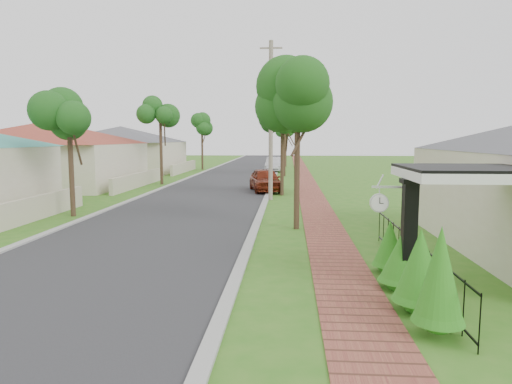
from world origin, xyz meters
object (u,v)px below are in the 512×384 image
(parked_car_red, at_px, (265,180))
(utility_pole, at_px, (271,121))
(porch_post, at_px, (409,242))
(station_clock, at_px, (380,202))
(near_tree, at_px, (298,98))
(parked_car_white, at_px, (274,165))

(parked_car_red, xyz_separation_m, utility_pole, (0.50, -4.05, 3.61))
(porch_post, height_order, station_clock, porch_post)
(utility_pole, distance_m, station_clock, 15.05)
(near_tree, bearing_deg, utility_pole, 99.15)
(porch_post, bearing_deg, station_clock, 145.11)
(parked_car_white, relative_size, utility_pole, 0.51)
(parked_car_red, bearing_deg, porch_post, -89.41)
(parked_car_white, height_order, near_tree, near_tree)
(parked_car_white, xyz_separation_m, near_tree, (1.80, -29.68, 4.11))
(porch_post, relative_size, near_tree, 0.42)
(parked_car_red, relative_size, station_clock, 5.75)
(parked_car_red, distance_m, near_tree, 12.91)
(near_tree, bearing_deg, parked_car_white, 93.47)
(near_tree, bearing_deg, station_clock, -74.65)
(parked_car_red, bearing_deg, parked_car_white, 78.26)
(porch_post, bearing_deg, near_tree, 108.89)
(parked_car_white, relative_size, station_clock, 5.87)
(parked_car_red, xyz_separation_m, near_tree, (1.80, -12.11, 4.10))
(parked_car_white, height_order, station_clock, station_clock)
(station_clock, bearing_deg, utility_pole, 101.95)
(parked_car_white, distance_m, utility_pole, 21.92)
(porch_post, distance_m, parked_car_red, 19.44)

